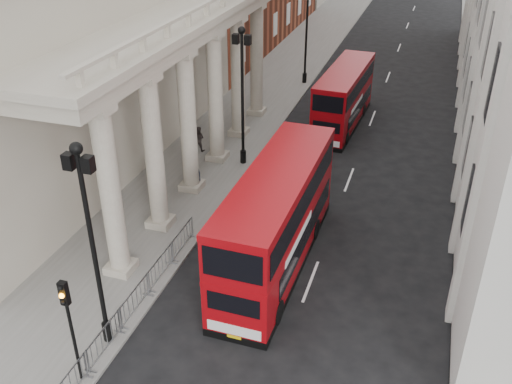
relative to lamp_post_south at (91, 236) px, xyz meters
name	(u,v)px	position (x,y,z in m)	size (l,w,h in m)	color
sidewalk_west	(256,104)	(-2.40, 26.00, -4.85)	(6.00, 140.00, 0.12)	slate
sidewalk_east	(480,130)	(14.10, 26.00, -4.85)	(3.00, 140.00, 0.12)	slate
kerb	(293,108)	(0.55, 26.00, -4.84)	(0.20, 140.00, 0.14)	slate
portico_building	(71,64)	(-9.90, 14.00, 1.09)	(9.00, 28.00, 12.00)	#A39A89
lamp_post_south	(91,236)	(0.00, 0.00, 0.00)	(1.05, 0.44, 8.32)	black
lamp_post_mid	(242,88)	(0.00, 16.00, 0.00)	(1.05, 0.44, 8.32)	black
lamp_post_north	(307,25)	(0.00, 32.00, 0.00)	(1.05, 0.44, 8.32)	black
traffic_light	(68,314)	(0.10, -2.02, -1.80)	(0.28, 0.33, 4.30)	black
crowd_barriers	(87,363)	(0.25, -1.77, -4.24)	(0.50, 18.75, 1.10)	gray
bus_near	(277,218)	(4.74, 6.83, -2.44)	(2.82, 11.00, 4.73)	#93060C
bus_far	(344,96)	(4.66, 24.12, -2.78)	(2.77, 9.55, 4.08)	maroon
pedestrian_a	(154,176)	(-3.63, 11.25, -3.91)	(0.64, 0.42, 1.76)	black
pedestrian_b	(198,139)	(-3.28, 16.75, -3.97)	(0.80, 0.62, 1.64)	#282220
pedestrian_c	(194,173)	(-1.57, 12.08, -3.85)	(0.92, 0.60, 1.88)	black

